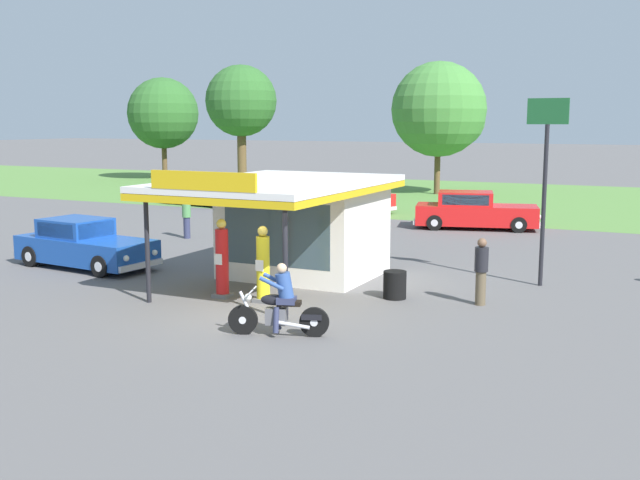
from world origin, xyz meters
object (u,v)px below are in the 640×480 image
Objects in this scene: bystander_admiring_sedan at (318,204)px; parked_car_second_row_spare at (347,198)px; spare_tire_stack at (395,285)px; gas_pump_nearside at (222,261)px; parked_car_back_row_far_left at (202,193)px; gas_pump_offside at (263,267)px; bystander_strolling_foreground at (481,270)px; bystander_leaning_by_kiosk at (187,216)px; motorcycle_with_rider at (280,306)px; roadside_pole_sign at (546,160)px; featured_classic_sedan at (84,245)px; parked_car_back_row_centre_left at (474,212)px.

parked_car_second_row_spare is at bearing 99.24° from bystander_admiring_sedan.
spare_tire_stack is at bearing -56.00° from bystander_admiring_sedan.
gas_pump_nearside is 0.36× the size of parked_car_back_row_far_left.
gas_pump_offside is 23.21m from parked_car_back_row_far_left.
bystander_strolling_foreground reaches higher than parked_car_back_row_far_left.
bystander_strolling_foreground is (19.49, -16.07, 0.23)m from parked_car_back_row_far_left.
bystander_admiring_sedan is at bearing 124.00° from spare_tire_stack.
bystander_leaning_by_kiosk is 2.31× the size of spare_tire_stack.
gas_pump_nearside reaches higher than parked_car_back_row_far_left.
parked_car_second_row_spare is (-5.96, 18.77, -0.17)m from gas_pump_offside.
gas_pump_offside is at bearing -51.51° from parked_car_back_row_far_left.
parked_car_second_row_spare is 11.09m from bystander_leaning_by_kiosk.
spare_tire_stack is at bearing 76.77° from motorcycle_with_rider.
bystander_admiring_sedan reaches higher than parked_car_back_row_far_left.
gas_pump_offside is at bearing -139.85° from roadside_pole_sign.
featured_classic_sedan is at bearing -165.45° from roadside_pole_sign.
parked_car_back_row_far_left is (-16.31, 20.66, 0.01)m from motorcycle_with_rider.
parked_car_back_row_centre_left is 3.28× the size of bystander_strolling_foreground.
bystander_admiring_sedan is at bearing 63.47° from bystander_leaning_by_kiosk.
parked_car_back_row_far_left is 3.26× the size of bystander_admiring_sedan.
featured_classic_sedan is at bearing -84.43° from bystander_leaning_by_kiosk.
parked_car_back_row_centre_left is 13.90m from bystander_strolling_foreground.
gas_pump_offside is at bearing -44.37° from bystander_leaning_by_kiosk.
featured_classic_sedan is 0.97× the size of roadside_pole_sign.
parked_car_back_row_centre_left reaches higher than parked_car_back_row_far_left.
spare_tire_stack is (-3.13, -3.25, -3.14)m from roadside_pole_sign.
parked_car_back_row_centre_left is at bearing 91.36° from motorcycle_with_rider.
parked_car_second_row_spare is (-4.73, 18.77, -0.22)m from gas_pump_nearside.
bystander_leaning_by_kiosk reaches higher than spare_tire_stack.
bystander_leaning_by_kiosk is at bearing 151.02° from spare_tire_stack.
featured_classic_sedan is 0.87× the size of parked_car_back_row_far_left.
motorcycle_with_rider is at bearing -69.80° from parked_car_second_row_spare.
bystander_leaning_by_kiosk is at bearing -141.09° from parked_car_back_row_centre_left.
bystander_strolling_foreground is (5.05, 2.10, 0.00)m from gas_pump_offside.
parked_car_back_row_centre_left is (8.87, 13.94, 0.04)m from featured_classic_sedan.
roadside_pole_sign reaches higher than bystander_leaning_by_kiosk.
spare_tire_stack is at bearing 1.33° from featured_classic_sedan.
gas_pump_offside is 0.39× the size of featured_classic_sedan.
gas_pump_nearside is at bearing -156.10° from spare_tire_stack.
bystander_strolling_foreground is 0.33× the size of roadside_pole_sign.
motorcycle_with_rider is 18.02m from parked_car_back_row_centre_left.
roadside_pole_sign is (13.44, 3.49, 2.81)m from featured_classic_sedan.
gas_pump_nearside is 22.47m from parked_car_back_row_far_left.
gas_pump_nearside is at bearing -161.54° from bystander_strolling_foreground.
gas_pump_offside is 15.59m from parked_car_back_row_centre_left.
featured_classic_sedan is at bearing -67.08° from parked_car_back_row_far_left.
bystander_admiring_sedan is at bearing 131.28° from bystander_strolling_foreground.
featured_classic_sedan is 2.96× the size of bystander_strolling_foreground.
roadside_pole_sign is 5.50m from spare_tire_stack.
motorcycle_with_rider reaches higher than parked_car_second_row_spare.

